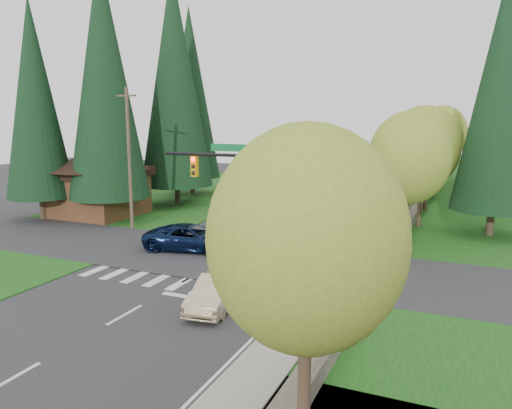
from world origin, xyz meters
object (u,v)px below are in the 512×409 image
Objects in this scene: parked_car_c at (380,190)px; parked_car_e at (398,175)px; suv_navy at (191,238)px; parked_car_d at (391,184)px; parked_car_b at (367,201)px; parked_car_a at (335,223)px; sedan_champagne at (217,291)px.

parked_car_e is (0.00, 13.00, 0.03)m from parked_car_c.
suv_navy is at bearing -109.85° from parked_car_c.
parked_car_c is 4.89m from parked_car_d.
parked_car_e is at bearing 85.14° from parked_car_c.
suv_navy is 1.21× the size of parked_car_b.
parked_car_e reaches higher than parked_car_c.
parked_car_a reaches higher than parked_car_b.
parked_car_b is 1.11× the size of parked_car_c.
parked_car_a is at bearing -94.53° from parked_car_b.
parked_car_b is at bearing 79.18° from sedan_champagne.
suv_navy reaches higher than parked_car_b.
parked_car_a is 22.41m from parked_car_d.
suv_navy is 31.15m from parked_car_d.
suv_navy is 26.33m from parked_car_c.
parked_car_e is (1.13, 45.88, 0.02)m from sedan_champagne.
parked_car_e reaches higher than sedan_champagne.
sedan_champagne is 37.79m from parked_car_d.
parked_car_a is at bearing -94.86° from parked_car_c.
suv_navy is 39.03m from parked_car_e.
sedan_champagne reaches higher than parked_car_b.
sedan_champagne is 0.85× the size of parked_car_e.
parked_car_c reaches higher than parked_car_b.
parked_car_a is 30.53m from parked_car_e.
parked_car_a is 1.05× the size of parked_car_d.
parked_car_b is at bearing -93.53° from parked_car_c.
parked_car_e is at bearing 93.80° from parked_car_d.
parked_car_e reaches higher than parked_car_d.
sedan_champagne is at bearing -91.06° from parked_car_d.
suv_navy reaches higher than parked_car_d.
sedan_champagne is 1.02× the size of parked_car_a.
parked_car_d is (0.20, 12.15, -0.00)m from parked_car_b.
suv_navy is 1.34× the size of parked_car_c.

